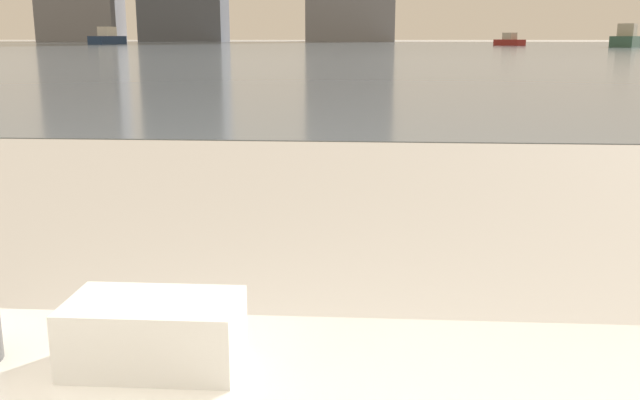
% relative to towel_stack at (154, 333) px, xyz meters
% --- Properties ---
extents(towel_stack, '(0.30, 0.17, 0.12)m').
position_rel_towel_stack_xyz_m(towel_stack, '(0.00, 0.00, 0.00)').
color(towel_stack, white).
rests_on(towel_stack, bathtub).
extents(harbor_water, '(180.00, 110.00, 0.01)m').
position_rel_towel_stack_xyz_m(harbor_water, '(0.08, 61.15, -0.57)').
color(harbor_water, slate).
rests_on(harbor_water, ground_plane).
extents(harbor_boat_0, '(2.92, 5.57, 1.99)m').
position_rel_towel_stack_xyz_m(harbor_boat_0, '(-30.02, 81.56, 0.14)').
color(harbor_boat_0, navy).
rests_on(harbor_boat_0, harbor_water).
extents(harbor_boat_1, '(4.25, 5.67, 2.04)m').
position_rel_towel_stack_xyz_m(harbor_boat_1, '(23.20, 65.66, 0.16)').
color(harbor_boat_1, '#335647').
rests_on(harbor_boat_1, harbor_water).
extents(harbor_boat_2, '(2.87, 3.51, 1.29)m').
position_rel_towel_stack_xyz_m(harbor_boat_2, '(14.57, 74.43, -0.11)').
color(harbor_boat_2, maroon).
rests_on(harbor_boat_2, harbor_water).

